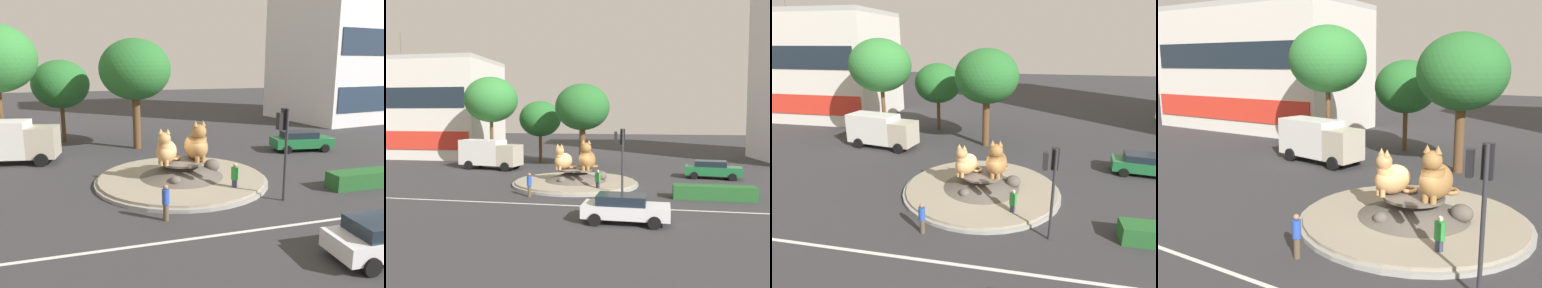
% 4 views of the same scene
% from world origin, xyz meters
% --- Properties ---
extents(ground_plane, '(160.00, 160.00, 0.00)m').
position_xyz_m(ground_plane, '(0.00, 0.00, 0.00)').
color(ground_plane, '#333335').
extents(lane_centreline, '(112.00, 0.20, 0.01)m').
position_xyz_m(lane_centreline, '(0.00, -7.31, 0.00)').
color(lane_centreline, silver).
rests_on(lane_centreline, ground).
extents(roundabout_island, '(9.91, 9.91, 1.23)m').
position_xyz_m(roundabout_island, '(0.02, 0.00, 0.43)').
color(roundabout_island, gray).
rests_on(roundabout_island, ground).
extents(cat_statue_calico, '(1.98, 2.08, 2.04)m').
position_xyz_m(cat_statue_calico, '(-0.95, -0.28, 1.97)').
color(cat_statue_calico, tan).
rests_on(cat_statue_calico, roundabout_island).
extents(cat_statue_tabby, '(1.49, 2.39, 2.38)m').
position_xyz_m(cat_statue_tabby, '(0.93, 0.02, 2.09)').
color(cat_statue_tabby, '#9E703D').
rests_on(cat_statue_tabby, roundabout_island).
extents(traffic_light_mast, '(0.71, 0.57, 4.60)m').
position_xyz_m(traffic_light_mast, '(3.95, -4.45, 3.38)').
color(traffic_light_mast, '#2D2D33').
rests_on(traffic_light_mast, ground).
extents(clipped_hedge_strip, '(5.24, 1.20, 0.90)m').
position_xyz_m(clipped_hedge_strip, '(9.98, -3.85, 0.45)').
color(clipped_hedge_strip, '#235B28').
rests_on(clipped_hedge_strip, ground).
extents(second_tree_near_tower, '(5.58, 5.58, 8.66)m').
position_xyz_m(second_tree_near_tower, '(-1.09, 9.58, 6.24)').
color(second_tree_near_tower, brown).
rests_on(second_tree_near_tower, ground).
extents(third_tree_left, '(4.82, 4.82, 7.06)m').
position_xyz_m(third_tree_left, '(-6.83, 14.11, 5.00)').
color(third_tree_left, brown).
rests_on(third_tree_left, ground).
extents(pedestrian_blue_shirt, '(0.33, 0.33, 1.64)m').
position_xyz_m(pedestrian_blue_shirt, '(-2.14, -5.29, 0.87)').
color(pedestrian_blue_shirt, brown).
rests_on(pedestrian_blue_shirt, ground).
extents(pedestrian_green_shirt, '(0.39, 0.39, 1.60)m').
position_xyz_m(pedestrian_green_shirt, '(2.16, -2.74, 0.83)').
color(pedestrian_green_shirt, '#33384C').
rests_on(pedestrian_green_shirt, ground).
extents(sedan_on_far_lane, '(4.86, 2.53, 1.54)m').
position_xyz_m(sedan_on_far_lane, '(11.13, 5.05, 0.81)').
color(sedan_on_far_lane, '#1E6B38').
rests_on(sedan_on_far_lane, ground).
extents(delivery_box_truck, '(6.54, 3.30, 2.95)m').
position_xyz_m(delivery_box_truck, '(-10.20, 7.27, 1.61)').
color(delivery_box_truck, '#B7AD99').
rests_on(delivery_box_truck, ground).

